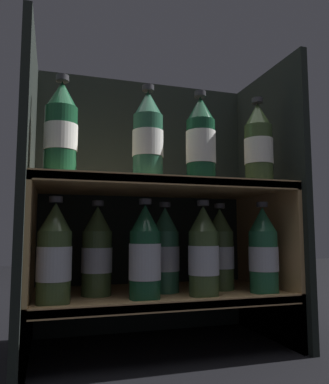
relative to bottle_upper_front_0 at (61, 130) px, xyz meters
The scene contains 17 objects.
ground_plane 0.63m from the bottle_upper_front_0, 13.67° to the right, with size 6.00×6.00×0.00m, color black.
fridge_back_wall 0.43m from the bottle_upper_front_0, 46.45° to the left, with size 0.74×0.02×0.83m, color black.
fridge_side_left 0.20m from the bottle_upper_front_0, 126.79° to the left, with size 0.02×0.39×0.83m, color black.
fridge_side_right 0.67m from the bottle_upper_front_0, ahead, with size 0.02×0.39×0.83m, color black.
shelf_lower 0.52m from the bottle_upper_front_0, 19.04° to the left, with size 0.70×0.35×0.16m.
shelf_upper 0.37m from the bottle_upper_front_0, 19.67° to the left, with size 0.70×0.35×0.46m.
bottle_upper_front_0 is the anchor object (origin of this frame).
bottle_upper_front_1 0.22m from the bottle_upper_front_0, ahead, with size 0.08×0.08×0.25m.
bottle_upper_front_2 0.37m from the bottle_upper_front_0, ahead, with size 0.08×0.08×0.25m.
bottle_upper_front_3 0.54m from the bottle_upper_front_0, ahead, with size 0.08×0.08×0.25m.
bottle_lower_front_0 0.30m from the bottle_upper_front_0, behind, with size 0.08×0.08×0.25m.
bottle_lower_front_1 0.37m from the bottle_upper_front_0, ahead, with size 0.08×0.08×0.25m.
bottle_lower_front_2 0.48m from the bottle_upper_front_0, ahead, with size 0.08×0.08×0.25m.
bottle_lower_front_3 0.62m from the bottle_upper_front_0, ahead, with size 0.08×0.08×0.25m.
bottle_lower_back_0 0.33m from the bottle_upper_front_0, 40.70° to the left, with size 0.08×0.08×0.25m.
bottle_lower_back_1 0.43m from the bottle_upper_front_0, 16.88° to the left, with size 0.08×0.08×0.25m.
bottle_lower_back_2 0.56m from the bottle_upper_front_0, 10.88° to the left, with size 0.08×0.08×0.25m.
Camera 1 is at (-0.29, -0.85, 0.32)m, focal length 35.00 mm.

